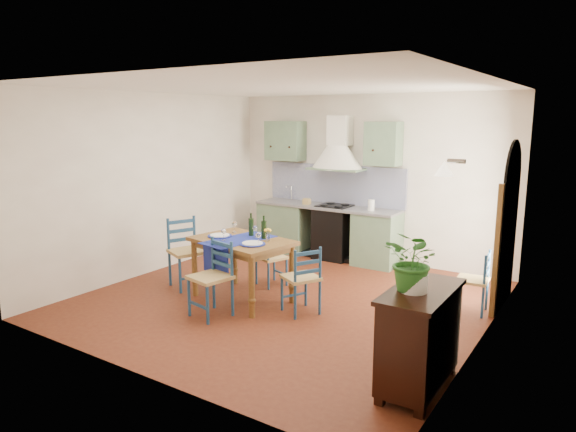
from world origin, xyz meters
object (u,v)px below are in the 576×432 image
object	(u,v)px
sideboard	(419,335)
dining_table	(242,246)
chair_near	(212,277)
potted_plant	(414,261)

from	to	relation	value
sideboard	dining_table	bearing A→B (deg)	160.72
dining_table	chair_near	xyz separation A→B (m)	(0.05, -0.65, -0.25)
chair_near	potted_plant	world-z (taller)	potted_plant
dining_table	potted_plant	distance (m)	2.95
sideboard	potted_plant	xyz separation A→B (m)	(-0.04, -0.10, 0.70)
dining_table	sideboard	bearing A→B (deg)	-19.28
potted_plant	sideboard	bearing A→B (deg)	66.42
sideboard	chair_near	bearing A→B (deg)	173.42
dining_table	chair_near	world-z (taller)	dining_table
dining_table	chair_near	size ratio (longest dim) A/B	1.53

